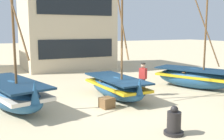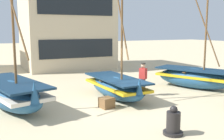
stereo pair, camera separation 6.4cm
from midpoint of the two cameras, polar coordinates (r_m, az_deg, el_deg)
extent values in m
plane|color=#CCB78E|center=(12.42, 1.94, -7.02)|extent=(120.00, 120.00, 0.00)
ellipsoid|color=#23517A|center=(12.20, -20.75, -4.97)|extent=(2.82, 5.11, 1.19)
cube|color=silver|center=(12.17, -20.79, -4.29)|extent=(2.79, 4.92, 0.14)
cube|color=#132C43|center=(12.09, -20.89, -2.44)|extent=(2.84, 5.02, 0.08)
cone|color=#23517A|center=(9.98, -16.32, -4.54)|extent=(0.41, 0.41, 0.84)
cylinder|color=brown|center=(11.32, -20.42, 7.72)|extent=(0.10, 0.10, 4.88)
cylinder|color=brown|center=(11.37, -20.70, 13.07)|extent=(0.73, 2.67, 4.22)
cube|color=brown|center=(12.45, -21.43, -2.78)|extent=(1.61, 0.54, 0.06)
ellipsoid|color=#23517A|center=(13.19, 0.75, -3.79)|extent=(1.67, 4.28, 1.03)
cube|color=gold|center=(13.16, 0.75, -3.25)|extent=(1.68, 4.11, 0.12)
cube|color=#132C43|center=(13.09, 0.76, -1.78)|extent=(1.71, 4.20, 0.07)
cone|color=#23517A|center=(11.39, 5.74, -3.44)|extent=(0.32, 0.32, 0.72)
cylinder|color=brown|center=(12.42, 1.97, 7.32)|extent=(0.10, 0.10, 4.70)
cylinder|color=brown|center=(12.42, 1.99, 10.15)|extent=(0.10, 1.25, 3.37)
cube|color=brown|center=(13.39, 0.10, -2.03)|extent=(1.48, 0.20, 0.06)
ellipsoid|color=#23517A|center=(16.13, 16.94, -1.70)|extent=(3.22, 4.64, 1.13)
cube|color=gold|center=(16.11, 16.96, -1.20)|extent=(3.16, 4.49, 0.14)
cube|color=#132C43|center=(16.05, 17.02, 0.13)|extent=(3.23, 4.58, 0.08)
cylinder|color=brown|center=(15.70, 19.21, 6.99)|extent=(0.10, 0.10, 4.49)
cylinder|color=brown|center=(15.69, 19.27, 8.23)|extent=(0.77, 1.60, 4.05)
cube|color=brown|center=(16.19, 15.92, -0.20)|extent=(1.41, 0.75, 0.06)
cylinder|color=#33333D|center=(13.75, 6.44, -3.64)|extent=(0.26, 0.26, 0.88)
cube|color=#B22D28|center=(13.62, 6.49, -0.72)|extent=(0.35, 0.42, 0.54)
sphere|color=tan|center=(13.56, 6.52, 0.90)|extent=(0.22, 0.22, 0.22)
cylinder|color=#2D2823|center=(13.55, 6.52, 1.41)|extent=(0.24, 0.24, 0.05)
cylinder|color=black|center=(9.07, 12.79, -12.91)|extent=(0.64, 0.64, 0.10)
cylinder|color=black|center=(8.94, 12.87, -10.68)|extent=(0.45, 0.45, 0.65)
sphere|color=black|center=(8.82, 12.96, -8.20)|extent=(0.25, 0.25, 0.25)
cube|color=brown|center=(11.62, -1.27, -6.97)|extent=(0.62, 0.62, 0.45)
cube|color=beige|center=(24.30, -9.93, 8.51)|extent=(7.29, 5.94, 6.72)
cube|color=black|center=(21.50, -7.50, 4.54)|extent=(6.12, 0.06, 1.48)
cube|color=black|center=(21.53, -7.68, 13.49)|extent=(6.12, 0.06, 1.48)
camera|label=1|loc=(0.03, -90.14, -0.02)|focal=42.88mm
camera|label=2|loc=(0.03, 89.86, 0.02)|focal=42.88mm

